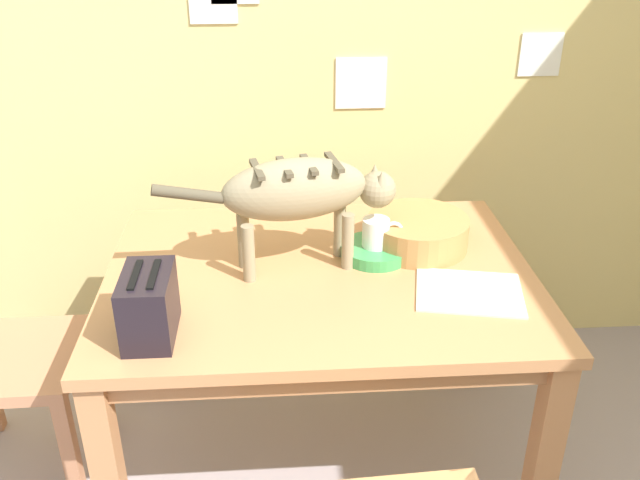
{
  "coord_description": "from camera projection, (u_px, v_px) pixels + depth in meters",
  "views": [
    {
      "loc": [
        -0.02,
        -0.35,
        1.74
      ],
      "look_at": [
        0.1,
        1.39,
        0.85
      ],
      "focal_mm": 38.49,
      "sensor_mm": 36.0,
      "label": 1
    }
  ],
  "objects": [
    {
      "name": "wall_rear",
      "position": [
        279.0,
        43.0,
        2.45
      ],
      "size": [
        4.29,
        0.11,
        2.5
      ],
      "color": "#DBC67D",
      "rests_on": "ground_plane"
    },
    {
      "name": "dining_table",
      "position": [
        320.0,
        296.0,
        2.04
      ],
      "size": [
        1.24,
        0.93,
        0.75
      ],
      "color": "#B77C50",
      "rests_on": "ground_plane"
    },
    {
      "name": "toaster",
      "position": [
        149.0,
        305.0,
        1.67
      ],
      "size": [
        0.12,
        0.2,
        0.18
      ],
      "color": "black",
      "rests_on": "dining_table"
    },
    {
      "name": "saucer_bowl",
      "position": [
        375.0,
        251.0,
        2.07
      ],
      "size": [
        0.21,
        0.21,
        0.04
      ],
      "primitive_type": "cylinder",
      "color": "#3A994F",
      "rests_on": "dining_table"
    },
    {
      "name": "wicker_basket",
      "position": [
        418.0,
        232.0,
        2.11
      ],
      "size": [
        0.31,
        0.31,
        0.1
      ],
      "color": "#B27D47",
      "rests_on": "dining_table"
    },
    {
      "name": "magazine",
      "position": [
        469.0,
        292.0,
        1.89
      ],
      "size": [
        0.33,
        0.28,
        0.01
      ],
      "primitive_type": "cube",
      "rotation": [
        0.0,
        0.0,
        -0.2
      ],
      "color": "beige",
      "rests_on": "dining_table"
    },
    {
      "name": "book_stack",
      "position": [
        438.0,
        223.0,
        2.23
      ],
      "size": [
        0.18,
        0.13,
        0.04
      ],
      "color": "#DC4431",
      "rests_on": "dining_table"
    },
    {
      "name": "cat",
      "position": [
        302.0,
        192.0,
        1.92
      ],
      "size": [
        0.68,
        0.23,
        0.34
      ],
      "rotation": [
        0.0,
        0.0,
        -1.38
      ],
      "color": "gray",
      "rests_on": "dining_table"
    },
    {
      "name": "coffee_mug",
      "position": [
        377.0,
        233.0,
        2.04
      ],
      "size": [
        0.12,
        0.08,
        0.09
      ],
      "color": "silver",
      "rests_on": "saucer_bowl"
    }
  ]
}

